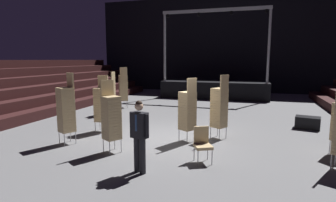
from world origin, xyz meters
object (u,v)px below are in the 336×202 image
(chair_stack_front_right, at_px, (219,107))
(chair_stack_rear_right, at_px, (101,104))
(stage_riser, at_px, (215,88))
(man_with_tie, at_px, (139,132))
(equipment_road_case, at_px, (308,123))
(chair_stack_mid_right, at_px, (187,110))
(chair_stack_mid_left, at_px, (111,117))
(loose_chair_near_man, at_px, (202,142))
(chair_stack_aisle_left, at_px, (110,93))
(chair_stack_front_left, at_px, (66,109))
(chair_stack_rear_centre, at_px, (123,88))

(chair_stack_front_right, bearing_deg, chair_stack_rear_right, 125.86)
(stage_riser, relative_size, chair_stack_rear_right, 3.48)
(man_with_tie, relative_size, chair_stack_rear_right, 0.83)
(equipment_road_case, bearing_deg, chair_stack_mid_right, -143.23)
(chair_stack_mid_left, bearing_deg, loose_chair_near_man, 122.14)
(man_with_tie, bearing_deg, chair_stack_front_right, -94.62)
(chair_stack_front_right, distance_m, chair_stack_rear_right, 4.38)
(man_with_tie, height_order, loose_chair_near_man, man_with_tie)
(chair_stack_front_right, relative_size, chair_stack_mid_left, 1.04)
(chair_stack_front_right, xyz_separation_m, loose_chair_near_man, (-0.14, -2.37, -0.58))
(chair_stack_mid_left, bearing_deg, chair_stack_aisle_left, -118.99)
(chair_stack_front_left, bearing_deg, loose_chair_near_man, -156.05)
(chair_stack_rear_right, xyz_separation_m, equipment_road_case, (7.57, 2.84, -0.83))
(chair_stack_rear_right, relative_size, equipment_road_case, 2.37)
(chair_stack_mid_left, distance_m, chair_stack_aisle_left, 5.94)
(man_with_tie, bearing_deg, stage_riser, -71.89)
(equipment_road_case, relative_size, loose_chair_near_man, 0.95)
(chair_stack_front_left, relative_size, chair_stack_mid_left, 1.08)
(loose_chair_near_man, bearing_deg, stage_riser, -110.70)
(chair_stack_mid_right, bearing_deg, chair_stack_rear_right, 116.61)
(chair_stack_rear_right, bearing_deg, chair_stack_front_left, 76.46)
(chair_stack_front_left, bearing_deg, chair_stack_mid_right, -131.16)
(stage_riser, relative_size, loose_chair_near_man, 7.86)
(chair_stack_front_left, relative_size, chair_stack_mid_right, 1.08)
(man_with_tie, xyz_separation_m, equipment_road_case, (4.67, 6.01, -0.77))
(chair_stack_front_left, relative_size, chair_stack_aisle_left, 1.08)
(chair_stack_mid_right, xyz_separation_m, chair_stack_aisle_left, (-4.79, 3.43, 0.00))
(chair_stack_rear_right, bearing_deg, chair_stack_rear_centre, -76.83)
(chair_stack_front_left, xyz_separation_m, chair_stack_rear_centre, (-1.34, 6.76, 0.00))
(chair_stack_front_right, xyz_separation_m, equipment_road_case, (3.21, 2.46, -0.87))
(chair_stack_rear_centre, bearing_deg, chair_stack_front_right, -75.37)
(stage_riser, distance_m, equipment_road_case, 9.48)
(chair_stack_mid_right, xyz_separation_m, loose_chair_near_man, (0.82, -1.71, -0.53))
(loose_chair_near_man, bearing_deg, chair_stack_mid_right, -91.34)
(chair_stack_rear_right, height_order, loose_chair_near_man, chair_stack_rear_right)
(man_with_tie, relative_size, chair_stack_mid_right, 0.83)
(stage_riser, height_order, man_with_tie, stage_riser)
(stage_riser, height_order, chair_stack_rear_right, stage_riser)
(stage_riser, bearing_deg, man_with_tie, -89.55)
(chair_stack_mid_left, xyz_separation_m, loose_chair_near_man, (2.69, 0.03, -0.53))
(man_with_tie, bearing_deg, chair_stack_mid_right, -81.97)
(stage_riser, distance_m, chair_stack_mid_right, 11.32)
(stage_riser, xyz_separation_m, equipment_road_case, (4.78, -8.18, -0.44))
(chair_stack_mid_right, distance_m, equipment_road_case, 5.28)
(equipment_road_case, bearing_deg, loose_chair_near_man, -124.78)
(chair_stack_front_left, height_order, chair_stack_rear_right, chair_stack_front_left)
(chair_stack_mid_left, height_order, chair_stack_mid_right, same)
(stage_riser, bearing_deg, chair_stack_rear_centre, -126.49)
(chair_stack_mid_right, distance_m, chair_stack_rear_right, 3.41)
(chair_stack_rear_right, height_order, chair_stack_aisle_left, same)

